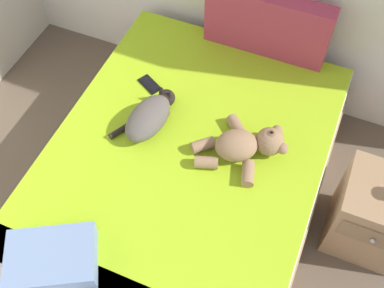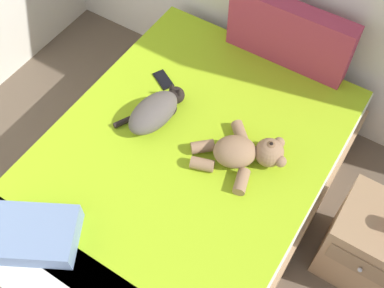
{
  "view_description": "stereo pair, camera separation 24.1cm",
  "coord_description": "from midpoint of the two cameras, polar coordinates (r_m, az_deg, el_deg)",
  "views": [
    {
      "loc": [
        2.23,
        2.03,
        2.62
      ],
      "look_at": [
        1.69,
        3.33,
        0.55
      ],
      "focal_mm": 43.61,
      "sensor_mm": 36.0,
      "label": 1
    },
    {
      "loc": [
        2.44,
        2.14,
        2.62
      ],
      "look_at": [
        1.69,
        3.33,
        0.55
      ],
      "focal_mm": 43.61,
      "sensor_mm": 36.0,
      "label": 2
    }
  ],
  "objects": [
    {
      "name": "teddy_bear",
      "position": [
        2.44,
        3.82,
        -0.31
      ],
      "size": [
        0.5,
        0.4,
        0.17
      ],
      "color": "#937051",
      "rests_on": "bed"
    },
    {
      "name": "cat",
      "position": [
        2.57,
        -7.86,
        3.21
      ],
      "size": [
        0.29,
        0.42,
        0.15
      ],
      "color": "#59514C",
      "rests_on": "bed"
    },
    {
      "name": "throw_pillow",
      "position": [
        2.3,
        -19.77,
        -13.33
      ],
      "size": [
        0.49,
        0.44,
        0.11
      ],
      "primitive_type": "cube",
      "rotation": [
        0.0,
        0.0,
        0.5
      ],
      "color": "#728CB7",
      "rests_on": "bed"
    },
    {
      "name": "patterned_cushion",
      "position": [
        2.87,
        6.74,
        14.18
      ],
      "size": [
        0.76,
        0.12,
        0.4
      ],
      "color": "#A5334C",
      "rests_on": "bed"
    },
    {
      "name": "cell_phone",
      "position": [
        2.81,
        -7.67,
        7.09
      ],
      "size": [
        0.16,
        0.13,
        0.01
      ],
      "color": "black",
      "rests_on": "bed"
    },
    {
      "name": "bed",
      "position": [
        2.71,
        -3.66,
        -4.87
      ],
      "size": [
        1.49,
        2.04,
        0.52
      ],
      "color": "#9E7A56",
      "rests_on": "ground_plane"
    },
    {
      "name": "nightstand",
      "position": [
        2.75,
        18.96,
        -8.42
      ],
      "size": [
        0.41,
        0.43,
        0.53
      ],
      "color": "#9E7A56",
      "rests_on": "ground_plane"
    }
  ]
}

